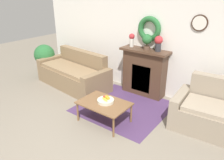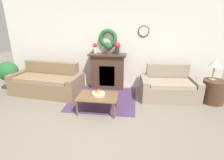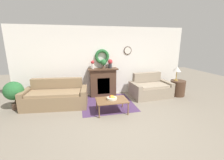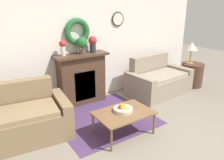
# 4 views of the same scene
# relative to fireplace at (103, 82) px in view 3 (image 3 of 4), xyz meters

# --- Properties ---
(ground_plane) EXTENTS (16.00, 16.00, 0.00)m
(ground_plane) POSITION_rel_fireplace_xyz_m (0.08, -2.58, -0.57)
(ground_plane) COLOR gray
(floor_rug) EXTENTS (1.80, 1.75, 0.01)m
(floor_rug) POSITION_rel_fireplace_xyz_m (0.00, -0.85, -0.56)
(floor_rug) COLOR #4C335B
(floor_rug) RESTS_ON ground_plane
(wall_back) EXTENTS (6.80, 0.18, 2.70)m
(wall_back) POSITION_rel_fireplace_xyz_m (0.08, 0.20, 0.79)
(wall_back) COLOR white
(wall_back) RESTS_ON ground_plane
(fireplace) EXTENTS (1.15, 0.41, 1.12)m
(fireplace) POSITION_rel_fireplace_xyz_m (0.00, 0.00, 0.00)
(fireplace) COLOR #4C3323
(fireplace) RESTS_ON ground_plane
(couch_left) EXTENTS (2.14, 1.11, 0.90)m
(couch_left) POSITION_rel_fireplace_xyz_m (-1.71, -0.66, -0.24)
(couch_left) COLOR #846B4C
(couch_left) RESTS_ON ground_plane
(loveseat_right) EXTENTS (1.59, 1.01, 0.91)m
(loveseat_right) POSITION_rel_fireplace_xyz_m (1.81, -0.52, -0.25)
(loveseat_right) COLOR gray
(loveseat_right) RESTS_ON ground_plane
(coffee_table) EXTENTS (0.94, 0.65, 0.41)m
(coffee_table) POSITION_rel_fireplace_xyz_m (0.00, -1.54, -0.19)
(coffee_table) COLOR brown
(coffee_table) RESTS_ON ground_plane
(fruit_bowl) EXTENTS (0.32, 0.32, 0.12)m
(fruit_bowl) POSITION_rel_fireplace_xyz_m (0.02, -1.51, -0.11)
(fruit_bowl) COLOR beige
(fruit_bowl) RESTS_ON coffee_table
(side_table_by_loveseat) EXTENTS (0.58, 0.58, 0.61)m
(side_table_by_loveseat) POSITION_rel_fireplace_xyz_m (2.95, -0.65, -0.26)
(side_table_by_loveseat) COLOR #4C3323
(side_table_by_loveseat) RESTS_ON ground_plane
(table_lamp) EXTENTS (0.31, 0.31, 0.57)m
(table_lamp) POSITION_rel_fireplace_xyz_m (2.87, -0.59, 0.50)
(table_lamp) COLOR #B28E42
(table_lamp) RESTS_ON side_table_by_loveseat
(vase_on_mantel_left) EXTENTS (0.13, 0.13, 0.31)m
(vase_on_mantel_left) POSITION_rel_fireplace_xyz_m (-0.38, 0.01, 0.74)
(vase_on_mantel_left) COLOR silver
(vase_on_mantel_left) RESTS_ON fireplace
(vase_on_mantel_right) EXTENTS (0.18, 0.18, 0.34)m
(vase_on_mantel_right) POSITION_rel_fireplace_xyz_m (0.30, 0.01, 0.75)
(vase_on_mantel_right) COLOR #2D2D33
(vase_on_mantel_right) RESTS_ON fireplace
(potted_plant_on_mantel) EXTENTS (0.23, 0.23, 0.35)m
(potted_plant_on_mantel) POSITION_rel_fireplace_xyz_m (0.03, -0.01, 0.77)
(potted_plant_on_mantel) COLOR brown
(potted_plant_on_mantel) RESTS_ON fireplace
(potted_plant_floor_by_couch) EXTENTS (0.59, 0.59, 0.91)m
(potted_plant_floor_by_couch) POSITION_rel_fireplace_xyz_m (-2.96, -0.61, 0.02)
(potted_plant_floor_by_couch) COLOR brown
(potted_plant_floor_by_couch) RESTS_ON ground_plane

